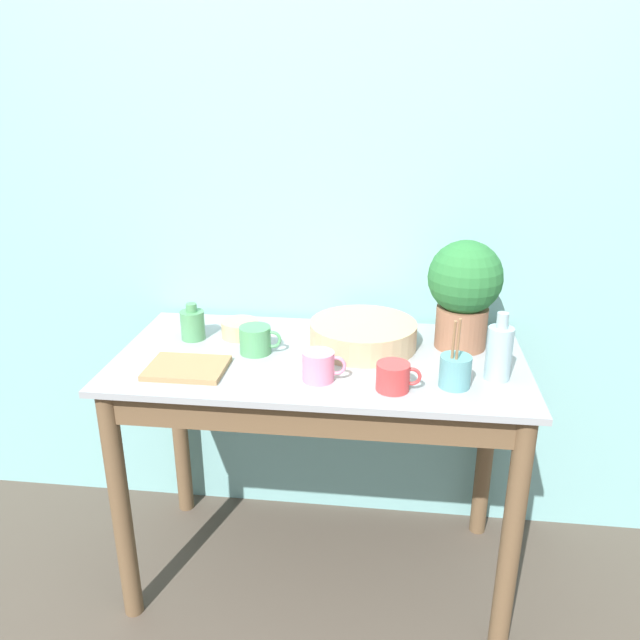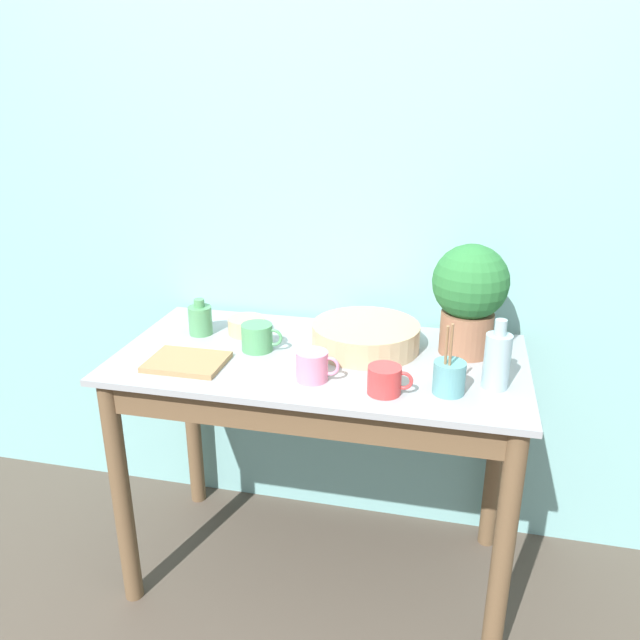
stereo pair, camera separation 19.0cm
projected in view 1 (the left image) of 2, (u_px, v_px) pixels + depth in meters
The scene contains 13 objects.
ground_plane at pixel (308, 640), 1.95m from camera, with size 12.00×12.00×0.00m, color #4C4238.
wall_back at pixel (333, 215), 2.17m from camera, with size 6.00×0.05×2.40m.
counter_table at pixel (319, 408), 1.99m from camera, with size 1.27×0.64×0.83m.
potted_plant at pixel (464, 289), 1.95m from camera, with size 0.23×0.23×0.35m.
bowl_wash_large at pixel (363, 334), 2.01m from camera, with size 0.34×0.34×0.08m.
bottle_tall at pixel (499, 352), 1.77m from camera, with size 0.07×0.07×0.20m.
bottle_short at pixel (193, 324), 2.06m from camera, with size 0.08×0.08×0.12m.
mug_green at pixel (256, 340), 1.96m from camera, with size 0.13×0.10×0.09m.
mug_pink at pixel (319, 366), 1.78m from camera, with size 0.13×0.09×0.09m.
mug_red at pixel (394, 377), 1.72m from camera, with size 0.13×0.09×0.08m.
bowl_small_tan at pixel (240, 329), 2.09m from camera, with size 0.13×0.13×0.05m.
utensil_cup at pixel (455, 371), 1.74m from camera, with size 0.09×0.09×0.22m.
tray_board at pixel (187, 368), 1.85m from camera, with size 0.23×0.18×0.02m.
Camera 1 is at (0.21, -1.45, 1.63)m, focal length 35.00 mm.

